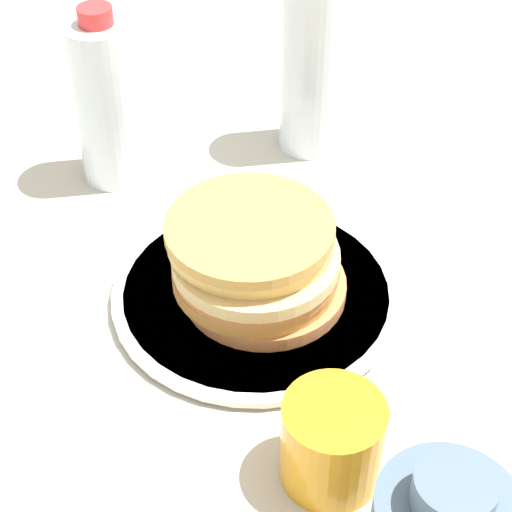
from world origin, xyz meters
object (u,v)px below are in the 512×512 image
object	(u,v)px
pancake_stack	(255,259)
juice_glass	(328,443)
plate	(256,293)
water_bottle_near	(313,65)
water_bottle_far	(107,102)

from	to	relation	value
pancake_stack	juice_glass	xyz separation A→B (m)	(0.00, -0.20, -0.01)
plate	water_bottle_near	xyz separation A→B (m)	(0.13, 0.24, 0.10)
juice_glass	water_bottle_near	xyz separation A→B (m)	(0.12, 0.44, 0.07)
juice_glass	water_bottle_far	distance (m)	0.45
juice_glass	water_bottle_far	bearing A→B (deg)	103.61
juice_glass	water_bottle_near	size ratio (longest dim) A/B	0.36
water_bottle_near	water_bottle_far	distance (m)	0.23
plate	pancake_stack	distance (m)	0.04
plate	juice_glass	bearing A→B (deg)	-89.08
water_bottle_near	water_bottle_far	xyz separation A→B (m)	(-0.23, -0.00, -0.01)
pancake_stack	water_bottle_near	world-z (taller)	water_bottle_near
juice_glass	water_bottle_far	xyz separation A→B (m)	(-0.11, 0.44, 0.05)
water_bottle_near	plate	bearing A→B (deg)	-118.00
pancake_stack	water_bottle_far	distance (m)	0.26
juice_glass	water_bottle_near	distance (m)	0.46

